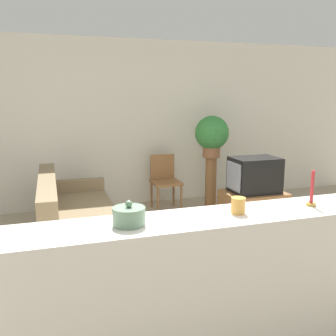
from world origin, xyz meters
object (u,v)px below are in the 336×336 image
at_px(potted_plant, 212,134).
at_px(wooden_chair, 165,179).
at_px(decorative_bowl, 129,216).
at_px(couch, 75,222).
at_px(television, 254,175).

bearing_deg(potted_plant, wooden_chair, 168.21).
distance_m(wooden_chair, decorative_bowl, 3.75).
distance_m(couch, television, 2.51).
relative_size(television, decorative_bowl, 3.31).
bearing_deg(decorative_bowl, couch, 94.79).
bearing_deg(potted_plant, television, -75.20).
distance_m(television, potted_plant, 1.07).
bearing_deg(couch, decorative_bowl, -85.21).
xyz_separation_m(couch, wooden_chair, (1.49, 1.10, 0.20)).
bearing_deg(couch, wooden_chair, 36.34).
distance_m(couch, potted_plant, 2.58).
xyz_separation_m(couch, television, (2.47, 0.02, 0.42)).
bearing_deg(decorative_bowl, potted_plant, 58.50).
bearing_deg(decorative_bowl, television, 46.41).
bearing_deg(television, wooden_chair, 132.32).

